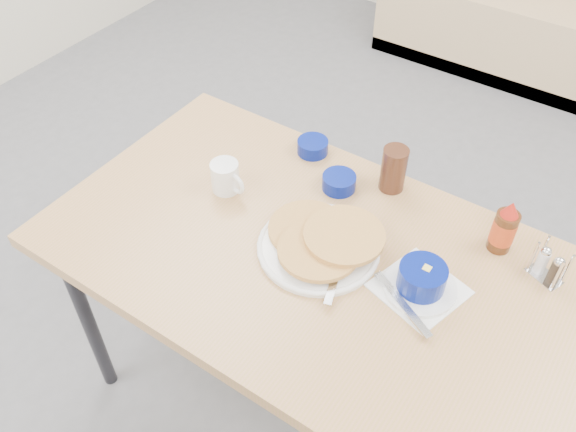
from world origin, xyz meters
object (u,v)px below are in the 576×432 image
Objects in this scene: creamer_bowl at (313,147)px; amber_tumbler at (394,169)px; coffee_mug at (226,177)px; grits_setting at (421,281)px; condiment_caddy at (548,267)px; pancake_plate at (321,243)px; dining_table at (315,269)px; booth_bench at (561,14)px; butter_bowl at (339,182)px; syrup_bottle at (504,229)px.

creamer_bowl is 0.27m from amber_tumbler.
coffee_mug is 0.60m from grits_setting.
grits_setting is 2.42× the size of condiment_caddy.
dining_table is at bearing -95.78° from pancake_plate.
dining_table is at bearing -171.13° from grits_setting.
pancake_plate is at bearing -54.37° from creamer_bowl.
creamer_bowl is (-0.22, -2.19, 0.43)m from booth_bench.
pancake_plate is at bearing -7.18° from coffee_mug.
creamer_bowl is (-0.23, 0.32, -0.00)m from pancake_plate.
creamer_bowl is at bearing -95.85° from booth_bench.
dining_table is at bearing -72.42° from butter_bowl.
dining_table is 12.09× the size of coffee_mug.
amber_tumbler is at bearing -88.89° from booth_bench.
grits_setting is at bearing -30.62° from butter_bowl.
syrup_bottle reaches higher than dining_table.
grits_setting is 0.58m from creamer_bowl.
coffee_mug is at bearing -163.10° from syrup_bottle.
dining_table is 0.49m from syrup_bottle.
pancake_plate is 0.34m from coffee_mug.
booth_bench is at bearing 99.46° from syrup_bottle.
grits_setting reaches higher than dining_table.
coffee_mug is at bearing -111.92° from creamer_bowl.
booth_bench is 2.55m from grits_setting.
condiment_caddy is at bearing 41.48° from grits_setting.
syrup_bottle is at bearing -170.64° from condiment_caddy.
butter_bowl is (0.15, -0.09, 0.00)m from creamer_bowl.
dining_table is at bearing -130.82° from condiment_caddy.
amber_tumbler is 0.47m from condiment_caddy.
coffee_mug is 0.86m from condiment_caddy.
syrup_bottle is (0.33, -0.05, 0.00)m from amber_tumbler.
dining_table is at bearing -90.00° from booth_bench.
creamer_bowl is at bearing 123.49° from dining_table.
grits_setting is 2.59× the size of butter_bowl.
booth_bench is 2.25m from creamer_bowl.
creamer_bowl is (-0.49, 0.30, -0.01)m from grits_setting.
syrup_bottle reaches higher than condiment_caddy.
amber_tumbler reaches higher than butter_bowl.
condiment_caddy is 0.14m from syrup_bottle.
amber_tumbler is (0.04, 0.33, 0.13)m from dining_table.
butter_bowl is at bearing 107.58° from dining_table.
condiment_caddy is at bearing 26.43° from dining_table.
condiment_caddy is (0.73, -0.09, 0.02)m from creamer_bowl.
butter_bowl is 0.15m from amber_tumbler.
amber_tumbler is (0.27, -0.01, 0.05)m from creamer_bowl.
booth_bench reaches higher than butter_bowl.
condiment_caddy is at bearing 0.38° from butter_bowl.
dining_table is at bearing -143.14° from syrup_bottle.
grits_setting is 0.32m from condiment_caddy.
creamer_bowl is 0.69× the size of amber_tumbler.
pancake_plate is 0.32m from amber_tumbler.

